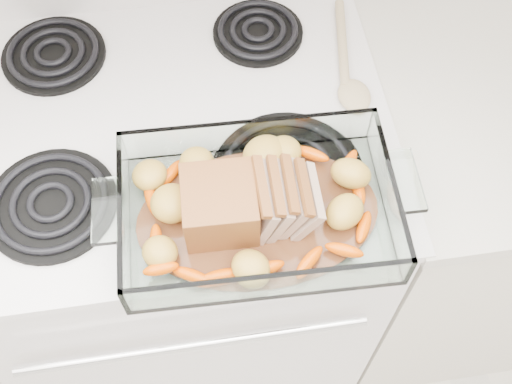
{
  "coord_description": "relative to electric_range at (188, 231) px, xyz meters",
  "views": [
    {
      "loc": [
        0.06,
        0.95,
        1.82
      ],
      "look_at": [
        0.13,
        1.44,
        0.99
      ],
      "focal_mm": 45.0,
      "sensor_mm": 36.0,
      "label": 1
    }
  ],
  "objects": [
    {
      "name": "wooden_spoon",
      "position": [
        0.34,
        0.03,
        0.46
      ],
      "size": [
        0.06,
        0.27,
        0.02
      ],
      "rotation": [
        0.0,
        0.0,
        -0.16
      ],
      "color": "tan",
      "rests_on": "electric_range"
    },
    {
      "name": "counter_right",
      "position": [
        0.66,
        -0.0,
        -0.02
      ],
      "size": [
        0.58,
        0.68,
        0.93
      ],
      "color": "beige",
      "rests_on": "ground"
    },
    {
      "name": "pork_roast",
      "position": [
        0.1,
        -0.24,
        0.51
      ],
      "size": [
        0.2,
        0.11,
        0.09
      ],
      "rotation": [
        0.0,
        0.0,
        0.13
      ],
      "color": "brown",
      "rests_on": "baking_dish"
    },
    {
      "name": "roast_vegetables",
      "position": [
        0.13,
        -0.2,
        0.49
      ],
      "size": [
        0.38,
        0.2,
        0.05
      ],
      "rotation": [
        0.0,
        0.0,
        -0.13
      ],
      "color": "#FC5A00",
      "rests_on": "baking_dish"
    },
    {
      "name": "electric_range",
      "position": [
        0.0,
        0.0,
        0.0
      ],
      "size": [
        0.78,
        0.7,
        1.12
      ],
      "color": "white",
      "rests_on": "ground"
    },
    {
      "name": "baking_dish",
      "position": [
        0.13,
        -0.24,
        0.48
      ],
      "size": [
        0.41,
        0.27,
        0.08
      ],
      "rotation": [
        0.0,
        0.0,
        -0.03
      ],
      "color": "silver",
      "rests_on": "electric_range"
    }
  ]
}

